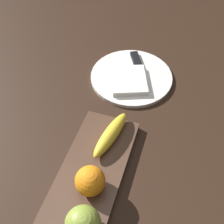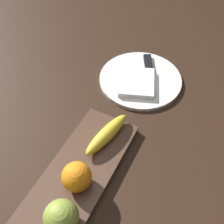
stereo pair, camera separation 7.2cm
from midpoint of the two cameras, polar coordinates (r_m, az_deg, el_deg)
The scene contains 8 objects.
ground_plane at distance 0.68m, azimuth -7.39°, elevation -13.22°, with size 2.40×2.40×0.00m, color black.
fruit_tray at distance 0.66m, azimuth -8.48°, elevation -14.59°, with size 0.40×0.14×0.02m, color #4F3629.
apple at distance 0.58m, azimuth -9.73°, elevation -21.75°, with size 0.07×0.07×0.07m, color olive.
banana at distance 0.69m, azimuth -3.27°, elevation -4.80°, with size 0.15×0.03×0.03m, color yellow.
orange_near_apple at distance 0.62m, azimuth -7.92°, elevation -13.96°, with size 0.07×0.07×0.07m, color orange.
dinner_plate at distance 0.88m, azimuth 1.50°, elevation 7.10°, with size 0.25×0.25×0.01m, color white.
folded_napkin at distance 0.84m, azimuth 0.89°, elevation 6.39°, with size 0.12×0.10×0.02m, color white.
knife at distance 0.90m, azimuth 3.10°, elevation 9.45°, with size 0.17×0.10×0.01m.
Camera 1 is at (0.27, 0.14, 0.60)m, focal length 44.88 mm.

